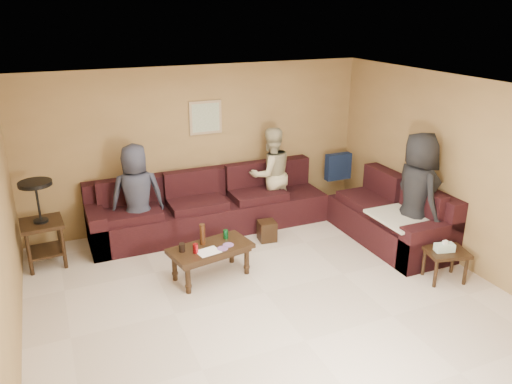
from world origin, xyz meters
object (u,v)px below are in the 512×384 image
person_middle (271,174)px  person_right (416,195)px  sectional_sofa (272,214)px  coffee_table (210,251)px  side_table_right (446,254)px  person_left (137,196)px  waste_bin (267,231)px  end_table_left (41,222)px

person_middle → person_right: size_ratio=0.87×
sectional_sofa → coffee_table: 1.57m
sectional_sofa → person_right: bearing=-40.9°
coffee_table → person_middle: size_ratio=0.73×
coffee_table → side_table_right: (2.72, -1.26, -0.00)m
person_left → coffee_table: bearing=122.7°
waste_bin → person_left: 1.97m
side_table_right → person_left: 4.25m
person_middle → coffee_table: bearing=40.5°
waste_bin → person_middle: size_ratio=0.20×
coffee_table → end_table_left: size_ratio=0.94×
waste_bin → side_table_right: bearing=-50.8°
sectional_sofa → waste_bin: size_ratio=15.36×
end_table_left → person_left: (1.30, 0.09, 0.14)m
side_table_right → person_right: size_ratio=0.34×
person_left → side_table_right: bearing=148.9°
coffee_table → end_table_left: 2.30m
end_table_left → person_right: 5.09m
person_right → side_table_right: bearing=178.2°
side_table_right → waste_bin: size_ratio=1.95×
sectional_sofa → coffee_table: size_ratio=4.13×
coffee_table → person_left: bearing=116.7°
person_left → person_middle: 2.18m
sectional_sofa → person_right: (1.56, -1.35, 0.55)m
person_right → person_left: bearing=70.9°
coffee_table → sectional_sofa: bearing=34.1°
sectional_sofa → person_left: (-1.95, 0.41, 0.44)m
end_table_left → waste_bin: 3.15m
coffee_table → person_right: bearing=-9.3°
side_table_right → person_middle: 2.98m
person_left → person_right: 3.93m
coffee_table → waste_bin: bearing=31.9°
end_table_left → person_middle: 3.49m
coffee_table → waste_bin: coffee_table is taller
waste_bin → person_middle: (0.40, 0.74, 0.62)m
end_table_left → waste_bin: (3.07, -0.50, -0.48)m
waste_bin → person_left: bearing=161.6°
waste_bin → person_right: bearing=-34.1°
sectional_sofa → side_table_right: 2.57m
sectional_sofa → side_table_right: (1.43, -2.14, 0.04)m
sectional_sofa → person_middle: (0.23, 0.56, 0.44)m
sectional_sofa → end_table_left: bearing=174.3°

